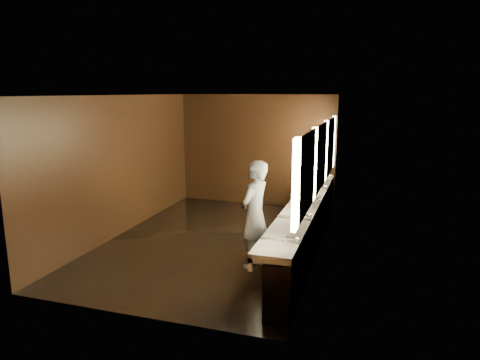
{
  "coord_description": "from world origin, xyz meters",
  "views": [
    {
      "loc": [
        2.84,
        -7.45,
        2.86
      ],
      "look_at": [
        0.51,
        0.0,
        1.25
      ],
      "focal_mm": 32.0,
      "sensor_mm": 36.0,
      "label": 1
    }
  ],
  "objects": [
    {
      "name": "ceiling",
      "position": [
        0.0,
        0.0,
        2.8
      ],
      "size": [
        4.0,
        6.0,
        0.02
      ],
      "primitive_type": "cube",
      "color": "#2D2D2B",
      "rests_on": "wall_back"
    },
    {
      "name": "sink_counter",
      "position": [
        1.79,
        0.0,
        0.5
      ],
      "size": [
        0.55,
        5.4,
        1.01
      ],
      "color": "black",
      "rests_on": "floor"
    },
    {
      "name": "wall_right",
      "position": [
        2.0,
        0.0,
        1.4
      ],
      "size": [
        0.02,
        6.0,
        2.8
      ],
      "primitive_type": "cube",
      "color": "black",
      "rests_on": "floor"
    },
    {
      "name": "floor",
      "position": [
        0.0,
        0.0,
        0.0
      ],
      "size": [
        6.0,
        6.0,
        0.0
      ],
      "primitive_type": "plane",
      "color": "black",
      "rests_on": "ground"
    },
    {
      "name": "wall_front",
      "position": [
        0.0,
        -3.0,
        1.4
      ],
      "size": [
        4.0,
        0.02,
        2.8
      ],
      "primitive_type": "cube",
      "color": "black",
      "rests_on": "floor"
    },
    {
      "name": "wall_left",
      "position": [
        -2.0,
        0.0,
        1.4
      ],
      "size": [
        0.02,
        6.0,
        2.8
      ],
      "primitive_type": "cube",
      "color": "black",
      "rests_on": "floor"
    },
    {
      "name": "trash_bin",
      "position": [
        1.58,
        -1.01,
        0.27
      ],
      "size": [
        0.35,
        0.35,
        0.54
      ],
      "primitive_type": "cylinder",
      "rotation": [
        0.0,
        0.0,
        -0.02
      ],
      "color": "black",
      "rests_on": "floor"
    },
    {
      "name": "person",
      "position": [
        1.05,
        -0.94,
        0.89
      ],
      "size": [
        0.58,
        0.74,
        1.78
      ],
      "primitive_type": "imported",
      "rotation": [
        0.0,
        0.0,
        -1.82
      ],
      "color": "#9AC2E7",
      "rests_on": "floor"
    },
    {
      "name": "mirror_band",
      "position": [
        1.98,
        -0.0,
        1.75
      ],
      "size": [
        0.06,
        5.03,
        1.15
      ],
      "color": "#FDECB7",
      "rests_on": "wall_right"
    },
    {
      "name": "wall_back",
      "position": [
        0.0,
        3.0,
        1.4
      ],
      "size": [
        4.0,
        0.02,
        2.8
      ],
      "primitive_type": "cube",
      "color": "black",
      "rests_on": "floor"
    }
  ]
}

